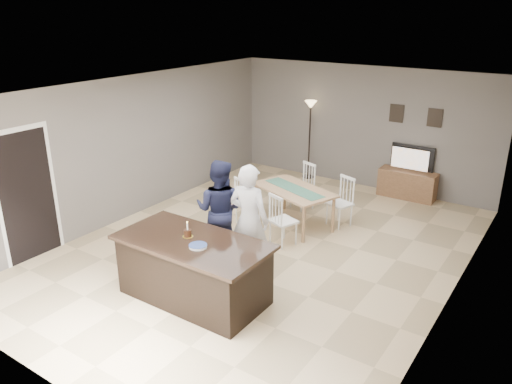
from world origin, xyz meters
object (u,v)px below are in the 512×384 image
Objects in this scene: birthday_cake at (188,233)px; plate_stack at (198,246)px; dining_table at (294,195)px; floor_lamp at (310,119)px; tv_console at (407,184)px; television at (411,158)px; man at (220,210)px; woman at (249,220)px; kitchen_island at (194,269)px.

plate_stack is (0.33, -0.17, -0.03)m from birthday_cake.
birthday_cake is 2.94m from dining_table.
floor_lamp is (-1.09, 2.62, 0.84)m from dining_table.
tv_console is 5.71m from birthday_cake.
television is 5.74m from birthday_cake.
man is 0.90× the size of floor_lamp.
television is at bearing 80.17° from plate_stack.
birthday_cake is 5.66m from floor_lamp.
dining_table is at bearing 63.80° from television.
man is at bearing 106.36° from birthday_cake.
dining_table is (-0.31, 3.09, -0.32)m from plate_stack.
dining_table is (0.35, 1.78, -0.23)m from man.
floor_lamp is (-1.08, 5.54, 0.48)m from birthday_cake.
floor_lamp is (-0.74, 4.40, 0.60)m from man.
woman is 0.82× the size of dining_table.
man is (-1.66, -4.38, 0.53)m from tv_console.
man is at bearing 116.86° from plate_stack.
tv_console is (1.20, 5.57, -0.15)m from kitchen_island.
woman is 4.80m from floor_lamp.
birthday_cake is at bearing -103.55° from tv_console.
floor_lamp reaches higher than woman.
kitchen_island is at bearing 149.36° from plate_stack.
tv_console is 1.31× the size of television.
floor_lamp reaches higher than television.
woman reaches higher than dining_table.
plate_stack is at bearing 100.50° from man.
woman is at bearing -60.32° from dining_table.
birthday_cake is (-1.33, -5.59, 0.09)m from television.
television is 2.98m from dining_table.
kitchen_island is 5.78m from television.
plate_stack is (-1.00, -5.76, 0.06)m from television.
television is at bearing 1.19° from floor_lamp.
tv_console is 0.56× the size of dining_table.
floor_lamp is (-1.21, 5.59, 0.98)m from kitchen_island.
kitchen_island is 5.80m from floor_lamp.
man is (-0.46, 1.19, 0.38)m from kitchen_island.
dining_table is at bearing 92.17° from kitchen_island.
television is 3.75× the size of plate_stack.
woman is (-0.98, -4.53, 0.57)m from tv_console.
tv_console is 5.29× the size of birthday_cake.
kitchen_island is at bearing 77.99° from television.
kitchen_island is 1.33m from man.
television reaches higher than kitchen_island.
man reaches higher than plate_stack.
dining_table is 2.96m from floor_lamp.
plate_stack is 3.12m from dining_table.
woman is 0.70m from man.
television reaches higher than tv_console.
tv_console is at bearing 77.84° from kitchen_island.
dining_table is 1.15× the size of floor_lamp.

